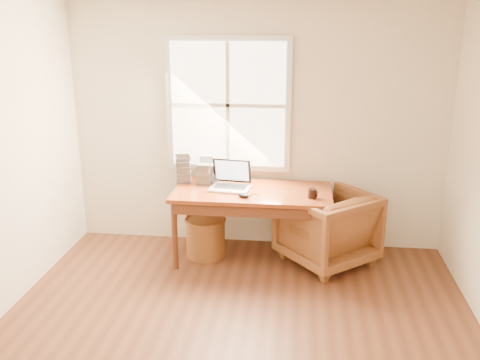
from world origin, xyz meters
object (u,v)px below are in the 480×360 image
object	(u,v)px
armchair	(327,227)
coffee_mug	(312,194)
wicker_stool	(206,238)
laptop	(230,175)
cd_stack_a	(207,167)
desk	(252,192)

from	to	relation	value
armchair	coffee_mug	size ratio (longest dim) A/B	8.98
coffee_mug	wicker_stool	bearing A→B (deg)	-171.07
laptop	coffee_mug	distance (m)	0.85
wicker_stool	coffee_mug	bearing A→B (deg)	-9.10
coffee_mug	cd_stack_a	world-z (taller)	cd_stack_a
armchair	cd_stack_a	bearing A→B (deg)	-54.79
desk	coffee_mug	xyz separation A→B (m)	(0.60, -0.18, 0.07)
laptop	coffee_mug	xyz separation A→B (m)	(0.83, -0.17, -0.11)
cd_stack_a	laptop	bearing A→B (deg)	-49.13
desk	cd_stack_a	distance (m)	0.65
desk	armchair	xyz separation A→B (m)	(0.77, 0.00, -0.35)
armchair	laptop	distance (m)	1.13
armchair	cd_stack_a	xyz separation A→B (m)	(-1.30, 0.34, 0.50)
armchair	wicker_stool	world-z (taller)	armchair
coffee_mug	desk	bearing A→B (deg)	-178.22
desk	cd_stack_a	bearing A→B (deg)	147.55
wicker_stool	laptop	size ratio (longest dim) A/B	0.90
wicker_stool	cd_stack_a	distance (m)	0.76
desk	laptop	size ratio (longest dim) A/B	3.55
armchair	coffee_mug	world-z (taller)	coffee_mug
desk	wicker_stool	distance (m)	0.72
laptop	cd_stack_a	world-z (taller)	laptop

